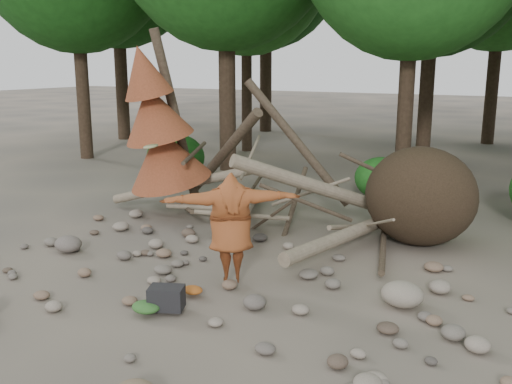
% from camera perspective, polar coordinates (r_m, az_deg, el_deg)
% --- Properties ---
extents(ground, '(120.00, 120.00, 0.00)m').
position_cam_1_polar(ground, '(9.23, -6.72, -10.09)').
color(ground, '#514C44').
rests_on(ground, ground).
extents(deadfall_pile, '(8.55, 5.24, 3.30)m').
position_cam_1_polar(deadfall_pile, '(11.83, 13.32, -0.35)').
color(deadfall_pile, '#332619').
rests_on(deadfall_pile, ground).
extents(dead_conifer, '(2.06, 2.16, 4.35)m').
position_cam_1_polar(dead_conifer, '(13.15, -9.71, 6.25)').
color(dead_conifer, '#4C3F30').
rests_on(dead_conifer, ground).
extents(bush_left, '(1.80, 1.80, 1.44)m').
position_cam_1_polar(bush_left, '(17.79, -8.05, 3.47)').
color(bush_left, '#185215').
rests_on(bush_left, ground).
extents(bush_mid, '(1.40, 1.40, 1.12)m').
position_cam_1_polar(bush_mid, '(15.59, 12.38, 1.37)').
color(bush_mid, '#22681E').
rests_on(bush_mid, ground).
extents(frisbee_thrower, '(2.95, 1.81, 2.13)m').
position_cam_1_polar(frisbee_thrower, '(9.19, -2.54, -3.56)').
color(frisbee_thrower, brown).
rests_on(frisbee_thrower, ground).
extents(backpack, '(0.59, 0.50, 0.33)m').
position_cam_1_polar(backpack, '(8.58, -8.94, -10.78)').
color(backpack, black).
rests_on(backpack, ground).
extents(cloth_green, '(0.43, 0.36, 0.16)m').
position_cam_1_polar(cloth_green, '(8.57, -10.93, -11.53)').
color(cloth_green, '#2F6026').
rests_on(cloth_green, ground).
extents(cloth_orange, '(0.33, 0.27, 0.12)m').
position_cam_1_polar(cloth_orange, '(9.10, -6.34, -10.01)').
color(cloth_orange, '#9E511B').
rests_on(cloth_orange, ground).
extents(boulder_mid_right, '(0.64, 0.57, 0.38)m').
position_cam_1_polar(boulder_mid_right, '(8.94, 14.42, -9.88)').
color(boulder_mid_right, gray).
rests_on(boulder_mid_right, ground).
extents(boulder_mid_left, '(0.54, 0.48, 0.32)m').
position_cam_1_polar(boulder_mid_left, '(11.61, -18.27, -4.96)').
color(boulder_mid_left, '#696058').
rests_on(boulder_mid_left, ground).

